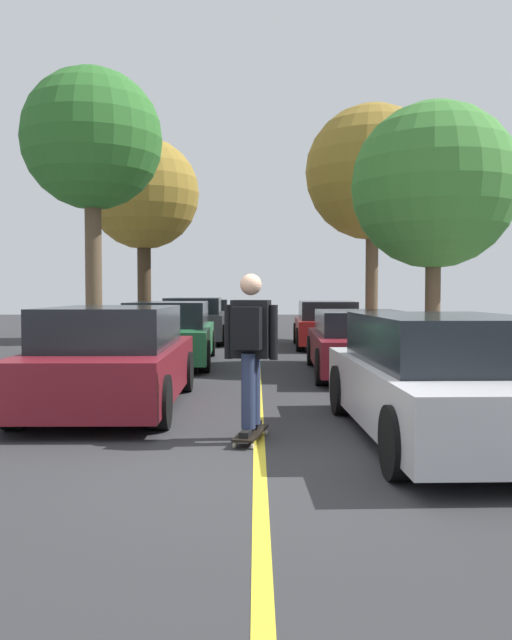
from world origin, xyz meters
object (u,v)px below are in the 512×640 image
object	(u,v)px
street_tree_right_near	(372,173)
fire_hydrant	(472,360)
skateboard	(251,433)
parked_car_right_far	(326,324)
street_tree_right_nearest	(434,186)
parked_car_left_near	(168,333)
parked_car_right_near	(360,342)
parked_car_left_far	(194,320)
street_tree_left_nearest	(92,141)
parked_car_left_farthest	(207,315)
skateboarder	(250,343)
parked_car_left_nearest	(113,359)
parked_car_right_nearest	(444,379)
streetlamp	(369,235)
street_tree_left_near	(143,195)

from	to	relation	value
street_tree_right_near	fire_hydrant	bearing A→B (deg)	-90.97
street_tree_right_near	skateboard	world-z (taller)	street_tree_right_near
parked_car_right_far	street_tree_right_nearest	xyz separation A→B (m)	(1.68, -5.12, 3.13)
parked_car_left_near	parked_car_right_far	xyz separation A→B (m)	(3.99, 4.23, -0.01)
street_tree_right_near	parked_car_right_near	bearing A→B (deg)	-101.37
parked_car_left_far	street_tree_right_near	world-z (taller)	street_tree_right_near
parked_car_left_near	street_tree_left_nearest	bearing A→B (deg)	177.49
parked_car_left_far	parked_car_left_farthest	size ratio (longest dim) A/B	1.07
parked_car_right_far	street_tree_left_nearest	world-z (taller)	street_tree_left_nearest
street_tree_right_near	skateboarder	xyz separation A→B (m)	(-3.77, -14.07, -4.31)
skateboard	parked_car_left_nearest	bearing A→B (deg)	133.38
street_tree_right_near	parked_car_right_nearest	bearing A→B (deg)	-96.85
parked_car_right_nearest	parked_car_left_nearest	bearing A→B (deg)	154.12
streetlamp	skateboard	size ratio (longest dim) A/B	6.78
fire_hydrant	streetlamp	bearing A→B (deg)	88.73
parked_car_left_nearest	parked_car_right_near	distance (m)	5.44
fire_hydrant	parked_car_left_nearest	bearing A→B (deg)	-163.00
parked_car_left_far	skateboard	world-z (taller)	parked_car_left_far
streetlamp	skateboarder	size ratio (longest dim) A/B	3.49
skateboard	parked_car_right_near	bearing A→B (deg)	69.93
street_tree_right_nearest	street_tree_right_near	world-z (taller)	street_tree_right_near
parked_car_right_near	street_tree_left_nearest	size ratio (longest dim) A/B	0.70
fire_hydrant	streetlamp	xyz separation A→B (m)	(0.25, 11.31, 3.00)
street_tree_left_near	street_tree_right_nearest	bearing A→B (deg)	-46.01
fire_hydrant	parked_car_left_farthest	bearing A→B (deg)	109.15
parked_car_left_near	street_tree_left_near	xyz separation A→B (m)	(-1.67, 6.72, 4.07)
street_tree_left_nearest	skateboard	world-z (taller)	street_tree_left_nearest
parked_car_right_near	street_tree_right_near	world-z (taller)	street_tree_right_near
street_tree_left_near	skateboard	bearing A→B (deg)	-76.01
parked_car_right_near	skateboarder	bearing A→B (deg)	-110.02
parked_car_left_far	skateboard	distance (m)	13.93
parked_car_left_nearest	parked_car_left_far	xyz separation A→B (m)	(0.00, 11.76, 0.03)
parked_car_right_far	parked_car_left_nearest	bearing A→B (deg)	-112.01
parked_car_left_far	skateboarder	xyz separation A→B (m)	(1.90, -13.82, 0.35)
street_tree_right_near	parked_car_right_far	bearing A→B (deg)	-128.05
parked_car_right_far	skateboard	world-z (taller)	parked_car_right_far
parked_car_left_near	skateboard	xyz separation A→B (m)	(1.91, -7.67, -0.58)
parked_car_left_nearest	street_tree_right_nearest	bearing A→B (deg)	40.01
parked_car_left_farthest	parked_car_right_far	size ratio (longest dim) A/B	1.03
skateboard	skateboarder	distance (m)	0.97
street_tree_left_nearest	street_tree_right_nearest	world-z (taller)	street_tree_left_nearest
street_tree_right_nearest	parked_car_right_far	bearing A→B (deg)	108.13
parked_car_left_nearest	parked_car_right_nearest	world-z (taller)	parked_car_left_nearest
street_tree_left_near	street_tree_right_nearest	size ratio (longest dim) A/B	1.19
parked_car_left_far	parked_car_right_far	bearing A→B (deg)	-25.29
parked_car_left_nearest	street_tree_left_near	size ratio (longest dim) A/B	0.67
parked_car_right_far	street_tree_right_near	xyz separation A→B (m)	(1.68, 2.14, 4.70)
parked_car_right_nearest	fire_hydrant	world-z (taller)	parked_car_right_nearest
street_tree_right_near	fire_hydrant	xyz separation A→B (m)	(-0.18, -10.34, -4.88)
parked_car_right_near	street_tree_right_near	size ratio (longest dim) A/B	0.61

